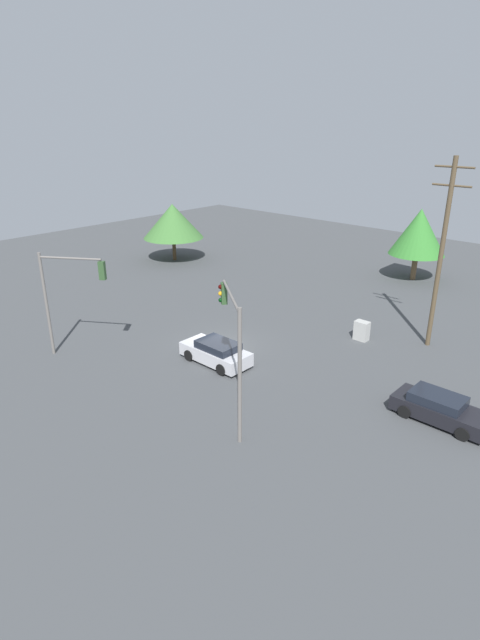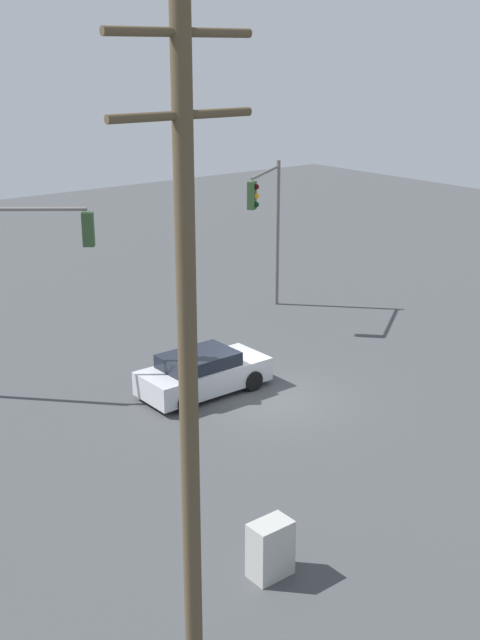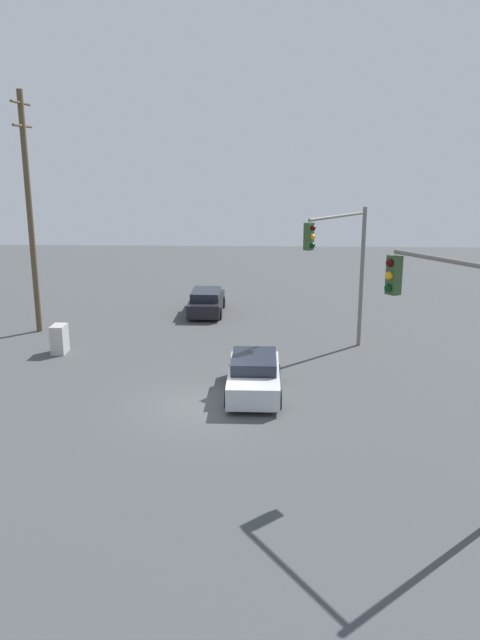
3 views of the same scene
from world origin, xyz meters
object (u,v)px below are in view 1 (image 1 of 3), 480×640
at_px(electrical_cabinet, 362,331).
at_px(traffic_signal_main, 68,287).
at_px(sedan_silver, 216,352).
at_px(sedan_dark, 440,409).
at_px(traffic_signal_cross, 232,335).

bearing_deg(electrical_cabinet, traffic_signal_main, 49.93).
xyz_separation_m(traffic_signal_main, electrical_cabinet, (-11.43, -13.59, -3.66)).
bearing_deg(sedan_silver, traffic_signal_main, 125.60).
distance_m(sedan_silver, electrical_cabinet, 9.76).
xyz_separation_m(sedan_silver, traffic_signal_main, (6.91, 4.95, 3.61)).
distance_m(sedan_silver, sedan_dark, 12.31).
distance_m(sedan_dark, traffic_signal_cross, 10.36).
relative_size(sedan_dark, traffic_signal_cross, 0.69).
height_order(sedan_silver, traffic_signal_main, traffic_signal_main).
height_order(sedan_silver, electrical_cabinet, sedan_silver).
xyz_separation_m(sedan_dark, traffic_signal_cross, (7.20, 6.46, 3.71)).
bearing_deg(electrical_cabinet, sedan_silver, 62.38).
relative_size(sedan_dark, traffic_signal_main, 0.70).
bearing_deg(sedan_dark, sedan_silver, -76.67).
bearing_deg(electrical_cabinet, traffic_signal_cross, 91.18).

